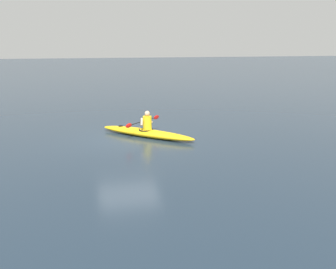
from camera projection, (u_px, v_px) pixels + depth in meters
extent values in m
plane|color=#1E2D3D|center=(128.00, 138.00, 15.55)|extent=(160.00, 160.00, 0.00)
ellipsoid|color=#EAB214|center=(147.00, 133.00, 15.82)|extent=(3.68, 3.60, 0.31)
torus|color=black|center=(146.00, 130.00, 15.79)|extent=(0.87, 0.87, 0.04)
cylinder|color=black|center=(121.00, 126.00, 16.45)|extent=(0.18, 0.18, 0.02)
cylinder|color=yellow|center=(147.00, 123.00, 15.69)|extent=(0.36, 0.36, 0.55)
sphere|color=tan|center=(147.00, 113.00, 15.60)|extent=(0.21, 0.21, 0.21)
cylinder|color=black|center=(143.00, 121.00, 15.78)|extent=(1.40, 1.44, 0.03)
ellipsoid|color=red|center=(129.00, 126.00, 14.96)|extent=(0.31, 0.31, 0.17)
ellipsoid|color=red|center=(156.00, 117.00, 16.60)|extent=(0.31, 0.31, 0.17)
cylinder|color=tan|center=(142.00, 122.00, 15.48)|extent=(0.18, 0.32, 0.34)
cylinder|color=tan|center=(149.00, 120.00, 15.95)|extent=(0.31, 0.18, 0.34)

